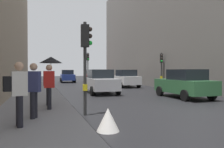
{
  "coord_description": "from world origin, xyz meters",
  "views": [
    {
      "loc": [
        -6.25,
        -7.88,
        1.7
      ],
      "look_at": [
        0.11,
        11.57,
        1.36
      ],
      "focal_mm": 35.61,
      "sensor_mm": 36.0,
      "label": 1
    }
  ],
  "objects_px": {
    "traffic_light_near_left": "(86,51)",
    "car_green_estate": "(185,84)",
    "pedestrian_with_umbrella": "(50,67)",
    "pedestrian_with_black_backpack": "(18,90)",
    "traffic_light_mid_street": "(161,64)",
    "car_silver_hatchback": "(101,81)",
    "car_red_sedan": "(91,75)",
    "warning_sign_triangle": "(108,120)",
    "car_blue_van": "(67,76)",
    "car_white_compact": "(125,78)",
    "traffic_light_far_median": "(88,63)",
    "pedestrian_in_red_jacket": "(49,85)",
    "pedestrian_with_grey_backpack": "(32,87)"
  },
  "relations": [
    {
      "from": "car_red_sedan",
      "to": "pedestrian_in_red_jacket",
      "type": "xyz_separation_m",
      "value": [
        -7.89,
        -27.57,
        0.25
      ]
    },
    {
      "from": "car_blue_van",
      "to": "pedestrian_in_red_jacket",
      "type": "xyz_separation_m",
      "value": [
        -3.42,
        -22.94,
        0.25
      ]
    },
    {
      "from": "car_red_sedan",
      "to": "warning_sign_triangle",
      "type": "relative_size",
      "value": 6.6
    },
    {
      "from": "car_blue_van",
      "to": "car_green_estate",
      "type": "bearing_deg",
      "value": -77.1
    },
    {
      "from": "car_green_estate",
      "to": "car_white_compact",
      "type": "relative_size",
      "value": 0.99
    },
    {
      "from": "pedestrian_with_black_backpack",
      "to": "car_green_estate",
      "type": "bearing_deg",
      "value": 29.27
    },
    {
      "from": "traffic_light_far_median",
      "to": "pedestrian_with_black_backpack",
      "type": "bearing_deg",
      "value": -107.2
    },
    {
      "from": "pedestrian_with_umbrella",
      "to": "pedestrian_in_red_jacket",
      "type": "height_order",
      "value": "pedestrian_with_umbrella"
    },
    {
      "from": "car_silver_hatchback",
      "to": "warning_sign_triangle",
      "type": "distance_m",
      "value": 10.22
    },
    {
      "from": "car_white_compact",
      "to": "pedestrian_in_red_jacket",
      "type": "xyz_separation_m",
      "value": [
        -7.96,
        -11.93,
        0.25
      ]
    },
    {
      "from": "car_silver_hatchback",
      "to": "pedestrian_in_red_jacket",
      "type": "relative_size",
      "value": 2.4
    },
    {
      "from": "car_blue_van",
      "to": "car_green_estate",
      "type": "distance_m",
      "value": 21.02
    },
    {
      "from": "traffic_light_mid_street",
      "to": "car_silver_hatchback",
      "type": "height_order",
      "value": "traffic_light_mid_street"
    },
    {
      "from": "car_blue_van",
      "to": "pedestrian_in_red_jacket",
      "type": "relative_size",
      "value": 2.41
    },
    {
      "from": "traffic_light_near_left",
      "to": "pedestrian_with_black_backpack",
      "type": "bearing_deg",
      "value": -141.62
    },
    {
      "from": "traffic_light_mid_street",
      "to": "pedestrian_with_umbrella",
      "type": "distance_m",
      "value": 13.22
    },
    {
      "from": "car_blue_van",
      "to": "car_green_estate",
      "type": "xyz_separation_m",
      "value": [
        4.69,
        -20.49,
        0.0
      ]
    },
    {
      "from": "car_silver_hatchback",
      "to": "pedestrian_with_grey_backpack",
      "type": "xyz_separation_m",
      "value": [
        -4.49,
        -8.25,
        0.29
      ]
    },
    {
      "from": "traffic_light_mid_street",
      "to": "pedestrian_in_red_jacket",
      "type": "relative_size",
      "value": 1.89
    },
    {
      "from": "pedestrian_with_black_backpack",
      "to": "pedestrian_in_red_jacket",
      "type": "height_order",
      "value": "same"
    },
    {
      "from": "traffic_light_far_median",
      "to": "car_silver_hatchback",
      "type": "distance_m",
      "value": 10.6
    },
    {
      "from": "traffic_light_mid_street",
      "to": "traffic_light_far_median",
      "type": "bearing_deg",
      "value": 124.19
    },
    {
      "from": "car_blue_van",
      "to": "pedestrian_in_red_jacket",
      "type": "distance_m",
      "value": 23.2
    },
    {
      "from": "car_white_compact",
      "to": "warning_sign_triangle",
      "type": "distance_m",
      "value": 16.52
    },
    {
      "from": "pedestrian_with_umbrella",
      "to": "warning_sign_triangle",
      "type": "relative_size",
      "value": 3.29
    },
    {
      "from": "car_silver_hatchback",
      "to": "car_white_compact",
      "type": "xyz_separation_m",
      "value": [
        4.05,
        5.27,
        0.0
      ]
    },
    {
      "from": "traffic_light_far_median",
      "to": "pedestrian_in_red_jacket",
      "type": "bearing_deg",
      "value": -106.82
    },
    {
      "from": "pedestrian_with_umbrella",
      "to": "pedestrian_with_grey_backpack",
      "type": "relative_size",
      "value": 1.21
    },
    {
      "from": "pedestrian_in_red_jacket",
      "to": "traffic_light_mid_street",
      "type": "bearing_deg",
      "value": 41.24
    },
    {
      "from": "pedestrian_in_red_jacket",
      "to": "warning_sign_triangle",
      "type": "distance_m",
      "value": 3.63
    },
    {
      "from": "car_blue_van",
      "to": "warning_sign_triangle",
      "type": "relative_size",
      "value": 6.57
    },
    {
      "from": "car_white_compact",
      "to": "pedestrian_with_grey_backpack",
      "type": "bearing_deg",
      "value": -122.29
    },
    {
      "from": "traffic_light_far_median",
      "to": "traffic_light_near_left",
      "type": "bearing_deg",
      "value": -102.18
    },
    {
      "from": "traffic_light_near_left",
      "to": "pedestrian_in_red_jacket",
      "type": "xyz_separation_m",
      "value": [
        -1.29,
        0.86,
        -1.29
      ]
    },
    {
      "from": "car_silver_hatchback",
      "to": "car_white_compact",
      "type": "height_order",
      "value": "same"
    },
    {
      "from": "traffic_light_near_left",
      "to": "car_red_sedan",
      "type": "distance_m",
      "value": 29.23
    },
    {
      "from": "traffic_light_near_left",
      "to": "car_white_compact",
      "type": "relative_size",
      "value": 0.83
    },
    {
      "from": "traffic_light_mid_street",
      "to": "pedestrian_with_grey_backpack",
      "type": "bearing_deg",
      "value": -135.77
    },
    {
      "from": "car_red_sedan",
      "to": "car_green_estate",
      "type": "xyz_separation_m",
      "value": [
        0.23,
        -25.12,
        0.0
      ]
    },
    {
      "from": "car_white_compact",
      "to": "pedestrian_with_umbrella",
      "type": "distance_m",
      "value": 13.47
    },
    {
      "from": "car_blue_van",
      "to": "warning_sign_triangle",
      "type": "bearing_deg",
      "value": -94.33
    },
    {
      "from": "pedestrian_with_umbrella",
      "to": "pedestrian_in_red_jacket",
      "type": "relative_size",
      "value": 1.21
    },
    {
      "from": "car_white_compact",
      "to": "traffic_light_far_median",
      "type": "bearing_deg",
      "value": 118.74
    },
    {
      "from": "pedestrian_with_umbrella",
      "to": "pedestrian_with_black_backpack",
      "type": "height_order",
      "value": "pedestrian_with_umbrella"
    },
    {
      "from": "car_red_sedan",
      "to": "pedestrian_with_umbrella",
      "type": "xyz_separation_m",
      "value": [
        -7.8,
        -26.53,
        0.96
      ]
    },
    {
      "from": "car_white_compact",
      "to": "pedestrian_with_umbrella",
      "type": "xyz_separation_m",
      "value": [
        -7.87,
        -10.89,
        0.96
      ]
    },
    {
      "from": "car_green_estate",
      "to": "pedestrian_in_red_jacket",
      "type": "relative_size",
      "value": 2.38
    },
    {
      "from": "car_blue_van",
      "to": "car_white_compact",
      "type": "xyz_separation_m",
      "value": [
        4.53,
        -11.01,
        0.0
      ]
    },
    {
      "from": "traffic_light_near_left",
      "to": "car_green_estate",
      "type": "relative_size",
      "value": 0.84
    },
    {
      "from": "traffic_light_near_left",
      "to": "pedestrian_with_umbrella",
      "type": "height_order",
      "value": "traffic_light_near_left"
    }
  ]
}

